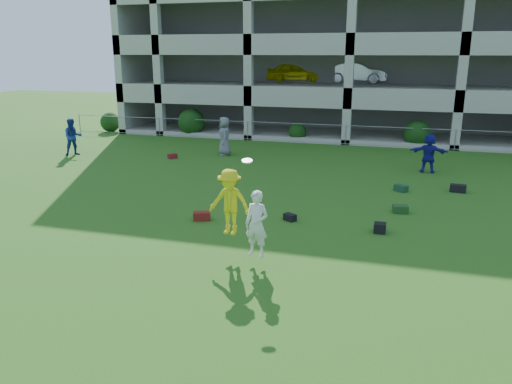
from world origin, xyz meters
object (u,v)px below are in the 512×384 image
(bystander_a, at_px, (73,137))
(frisbee_contest, at_px, (236,207))
(parking_garage, at_px, (363,41))
(crate_d, at_px, (380,228))
(bystander_c, at_px, (224,136))
(bystander_d, at_px, (429,153))

(bystander_a, bearing_deg, frisbee_contest, -84.16)
(parking_garage, bearing_deg, bystander_a, -130.70)
(bystander_a, xyz_separation_m, crate_d, (16.18, -7.58, -0.82))
(bystander_c, xyz_separation_m, crate_d, (8.51, -9.80, -0.86))
(bystander_a, xyz_separation_m, parking_garage, (13.47, 15.66, 5.05))
(bystander_a, relative_size, bystander_d, 1.08)
(bystander_c, bearing_deg, frisbee_contest, -3.89)
(bystander_a, distance_m, parking_garage, 21.26)
(bystander_c, height_order, bystander_d, bystander_c)
(bystander_d, xyz_separation_m, parking_garage, (-4.37, 14.57, 5.12))
(crate_d, bearing_deg, frisbee_contest, -140.27)
(bystander_a, height_order, bystander_d, bystander_a)
(frisbee_contest, bearing_deg, bystander_d, 65.76)
(bystander_a, height_order, crate_d, bystander_a)
(parking_garage, bearing_deg, bystander_c, -113.33)
(bystander_c, xyz_separation_m, bystander_d, (10.17, -1.14, -0.12))
(bystander_c, xyz_separation_m, frisbee_contest, (4.93, -12.77, 0.38))
(bystander_d, height_order, crate_d, bystander_d)
(frisbee_contest, relative_size, parking_garage, 0.08)
(bystander_a, relative_size, bystander_c, 0.96)
(bystander_c, distance_m, frisbee_contest, 13.69)
(bystander_d, relative_size, frisbee_contest, 0.72)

